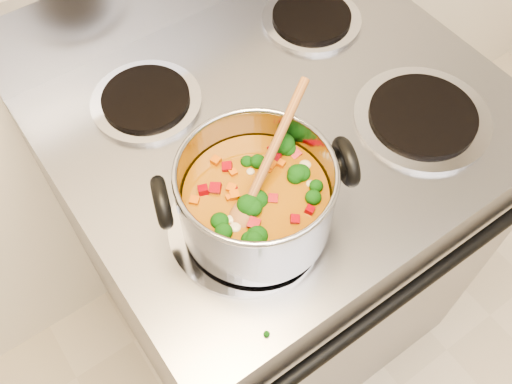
# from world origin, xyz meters

# --- Properties ---
(electric_range) EXTENTS (0.78, 0.71, 1.08)m
(electric_range) POSITION_xyz_m (0.03, 1.16, 0.47)
(electric_range) COLOR gray
(electric_range) RESTS_ON ground
(stockpot) EXTENTS (0.29, 0.23, 0.14)m
(stockpot) POSITION_xyz_m (-0.14, 1.00, 0.99)
(stockpot) COLOR gray
(stockpot) RESTS_ON electric_range
(wooden_spoon) EXTENTS (0.22, 0.14, 0.10)m
(wooden_spoon) POSITION_xyz_m (-0.14, 1.00, 1.03)
(wooden_spoon) COLOR brown
(wooden_spoon) RESTS_ON stockpot
(cooktop_crumbs) EXTENTS (0.07, 0.03, 0.01)m
(cooktop_crumbs) POSITION_xyz_m (-0.00, 1.12, 0.92)
(cooktop_crumbs) COLOR black
(cooktop_crumbs) RESTS_ON electric_range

